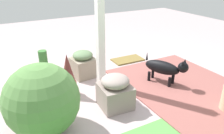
{
  "coord_description": "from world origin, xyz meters",
  "views": [
    {
      "loc": [
        1.78,
        2.84,
        1.84
      ],
      "look_at": [
        0.22,
        -0.01,
        0.4
      ],
      "focal_mm": 36.02,
      "sensor_mm": 36.0,
      "label": 1
    }
  ],
  "objects_px": {
    "porch_pillar": "(100,18)",
    "round_shrub": "(42,100)",
    "terracotta_pot_spiky": "(68,76)",
    "doormat": "(128,60)",
    "terracotta_pot_tall": "(45,72)",
    "stone_planter_mid": "(115,91)",
    "stone_planter_nearest": "(83,64)",
    "dog": "(165,68)"
  },
  "relations": [
    {
      "from": "porch_pillar",
      "to": "round_shrub",
      "type": "xyz_separation_m",
      "value": [
        1.11,
        0.73,
        -0.71
      ]
    },
    {
      "from": "terracotta_pot_spiky",
      "to": "round_shrub",
      "type": "bearing_deg",
      "value": 52.31
    },
    {
      "from": "round_shrub",
      "to": "doormat",
      "type": "height_order",
      "value": "round_shrub"
    },
    {
      "from": "terracotta_pot_spiky",
      "to": "terracotta_pot_tall",
      "type": "height_order",
      "value": "terracotta_pot_spiky"
    },
    {
      "from": "stone_planter_mid",
      "to": "doormat",
      "type": "relative_size",
      "value": 0.75
    },
    {
      "from": "stone_planter_nearest",
      "to": "terracotta_pot_tall",
      "type": "distance_m",
      "value": 0.68
    },
    {
      "from": "round_shrub",
      "to": "dog",
      "type": "height_order",
      "value": "round_shrub"
    },
    {
      "from": "round_shrub",
      "to": "terracotta_pot_spiky",
      "type": "relative_size",
      "value": 1.29
    },
    {
      "from": "stone_planter_nearest",
      "to": "doormat",
      "type": "xyz_separation_m",
      "value": [
        -1.12,
        -0.26,
        -0.22
      ]
    },
    {
      "from": "stone_planter_nearest",
      "to": "stone_planter_mid",
      "type": "relative_size",
      "value": 0.99
    },
    {
      "from": "porch_pillar",
      "to": "stone_planter_mid",
      "type": "xyz_separation_m",
      "value": [
        0.1,
        0.67,
        -0.91
      ]
    },
    {
      "from": "stone_planter_nearest",
      "to": "dog",
      "type": "distance_m",
      "value": 1.45
    },
    {
      "from": "dog",
      "to": "doormat",
      "type": "distance_m",
      "value": 1.24
    },
    {
      "from": "terracotta_pot_spiky",
      "to": "dog",
      "type": "relative_size",
      "value": 0.93
    },
    {
      "from": "terracotta_pot_spiky",
      "to": "doormat",
      "type": "distance_m",
      "value": 1.78
    },
    {
      "from": "stone_planter_mid",
      "to": "round_shrub",
      "type": "distance_m",
      "value": 1.03
    },
    {
      "from": "porch_pillar",
      "to": "dog",
      "type": "bearing_deg",
      "value": 154.28
    },
    {
      "from": "porch_pillar",
      "to": "dog",
      "type": "distance_m",
      "value": 1.37
    },
    {
      "from": "terracotta_pot_spiky",
      "to": "stone_planter_nearest",
      "type": "bearing_deg",
      "value": -130.79
    },
    {
      "from": "terracotta_pot_spiky",
      "to": "terracotta_pot_tall",
      "type": "relative_size",
      "value": 1.15
    },
    {
      "from": "round_shrub",
      "to": "terracotta_pot_tall",
      "type": "bearing_deg",
      "value": -103.51
    },
    {
      "from": "round_shrub",
      "to": "doormat",
      "type": "distance_m",
      "value": 2.6
    },
    {
      "from": "terracotta_pot_spiky",
      "to": "dog",
      "type": "height_order",
      "value": "terracotta_pot_spiky"
    },
    {
      "from": "doormat",
      "to": "dog",
      "type": "bearing_deg",
      "value": 88.58
    },
    {
      "from": "porch_pillar",
      "to": "terracotta_pot_spiky",
      "type": "distance_m",
      "value": 1.01
    },
    {
      "from": "stone_planter_mid",
      "to": "dog",
      "type": "relative_size",
      "value": 0.68
    },
    {
      "from": "stone_planter_mid",
      "to": "dog",
      "type": "distance_m",
      "value": 1.09
    },
    {
      "from": "stone_planter_mid",
      "to": "terracotta_pot_spiky",
      "type": "height_order",
      "value": "terracotta_pot_spiky"
    },
    {
      "from": "stone_planter_nearest",
      "to": "dog",
      "type": "relative_size",
      "value": 0.67
    },
    {
      "from": "stone_planter_nearest",
      "to": "terracotta_pot_spiky",
      "type": "xyz_separation_m",
      "value": [
        0.45,
        0.52,
        0.09
      ]
    },
    {
      "from": "doormat",
      "to": "porch_pillar",
      "type": "bearing_deg",
      "value": 36.47
    },
    {
      "from": "stone_planter_nearest",
      "to": "terracotta_pot_tall",
      "type": "xyz_separation_m",
      "value": [
        0.68,
        -0.05,
        -0.03
      ]
    },
    {
      "from": "terracotta_pot_spiky",
      "to": "terracotta_pot_tall",
      "type": "xyz_separation_m",
      "value": [
        0.23,
        -0.57,
        -0.11
      ]
    },
    {
      "from": "round_shrub",
      "to": "dog",
      "type": "distance_m",
      "value": 2.1
    },
    {
      "from": "terracotta_pot_tall",
      "to": "terracotta_pot_spiky",
      "type": "bearing_deg",
      "value": 111.86
    },
    {
      "from": "porch_pillar",
      "to": "terracotta_pot_spiky",
      "type": "height_order",
      "value": "porch_pillar"
    },
    {
      "from": "round_shrub",
      "to": "dog",
      "type": "xyz_separation_m",
      "value": [
        -2.08,
        -0.27,
        -0.14
      ]
    },
    {
      "from": "round_shrub",
      "to": "terracotta_pot_spiky",
      "type": "distance_m",
      "value": 0.88
    },
    {
      "from": "porch_pillar",
      "to": "stone_planter_nearest",
      "type": "relative_size",
      "value": 4.68
    },
    {
      "from": "dog",
      "to": "terracotta_pot_tall",
      "type": "bearing_deg",
      "value": -29.38
    },
    {
      "from": "porch_pillar",
      "to": "round_shrub",
      "type": "height_order",
      "value": "porch_pillar"
    },
    {
      "from": "stone_planter_nearest",
      "to": "terracotta_pot_spiky",
      "type": "distance_m",
      "value": 0.7
    }
  ]
}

